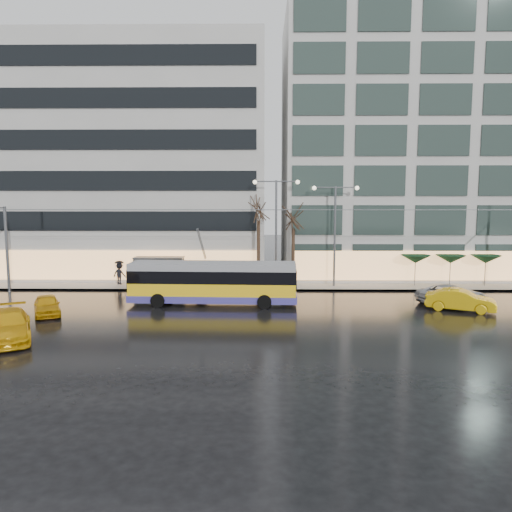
{
  "coord_description": "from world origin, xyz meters",
  "views": [
    {
      "loc": [
        0.83,
        -31.63,
        7.8
      ],
      "look_at": [
        0.36,
        5.0,
        3.41
      ],
      "focal_mm": 35.0,
      "sensor_mm": 36.0,
      "label": 1
    }
  ],
  "objects_px": {
    "street_lamp_near": "(276,218)",
    "taxi_a": "(47,305)",
    "trolleybus": "(213,284)",
    "bus_shelter": "(155,265)"
  },
  "relations": [
    {
      "from": "taxi_a",
      "to": "street_lamp_near",
      "type": "bearing_deg",
      "value": 8.54
    },
    {
      "from": "street_lamp_near",
      "to": "taxi_a",
      "type": "xyz_separation_m",
      "value": [
        -15.4,
        -10.33,
        -5.32
      ]
    },
    {
      "from": "trolleybus",
      "to": "street_lamp_near",
      "type": "height_order",
      "value": "street_lamp_near"
    },
    {
      "from": "bus_shelter",
      "to": "taxi_a",
      "type": "relative_size",
      "value": 1.07
    },
    {
      "from": "trolleybus",
      "to": "bus_shelter",
      "type": "relative_size",
      "value": 2.88
    },
    {
      "from": "street_lamp_near",
      "to": "trolleybus",
      "type": "bearing_deg",
      "value": -124.25
    },
    {
      "from": "trolleybus",
      "to": "bus_shelter",
      "type": "distance_m",
      "value": 8.88
    },
    {
      "from": "street_lamp_near",
      "to": "taxi_a",
      "type": "bearing_deg",
      "value": -146.15
    },
    {
      "from": "street_lamp_near",
      "to": "taxi_a",
      "type": "distance_m",
      "value": 19.29
    },
    {
      "from": "trolleybus",
      "to": "street_lamp_near",
      "type": "distance_m",
      "value": 9.53
    }
  ]
}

